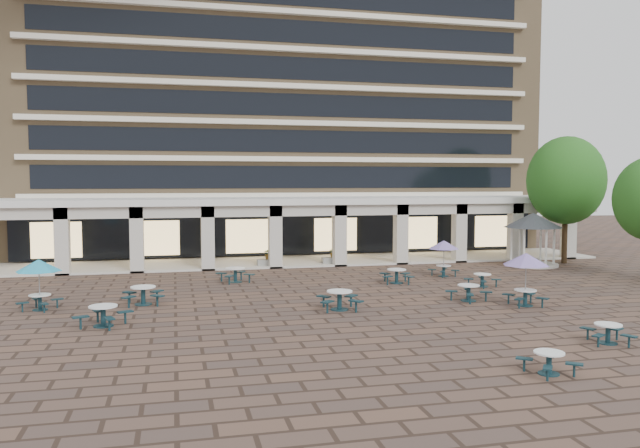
# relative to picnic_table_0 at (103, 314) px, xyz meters

# --- Properties ---
(ground) EXTENTS (120.00, 120.00, 0.00)m
(ground) POSITION_rel_picnic_table_0_xyz_m (11.02, 1.90, -0.48)
(ground) COLOR brown
(ground) RESTS_ON ground
(apartment_building) EXTENTS (40.00, 15.50, 25.20)m
(apartment_building) POSITION_rel_picnic_table_0_xyz_m (11.02, 27.37, 12.12)
(apartment_building) COLOR #987B56
(apartment_building) RESTS_ON ground
(retail_arcade) EXTENTS (42.00, 6.60, 4.40)m
(retail_arcade) POSITION_rel_picnic_table_0_xyz_m (11.02, 16.70, 2.52)
(retail_arcade) COLOR white
(retail_arcade) RESTS_ON ground
(picnic_table_0) EXTENTS (2.21, 2.21, 0.81)m
(picnic_table_0) POSITION_rel_picnic_table_0_xyz_m (0.00, 0.00, 0.00)
(picnic_table_0) COLOR #112E35
(picnic_table_0) RESTS_ON ground
(picnic_table_2) EXTENTS (1.62, 1.62, 0.65)m
(picnic_table_2) POSITION_rel_picnic_table_0_xyz_m (13.11, -9.10, -0.09)
(picnic_table_2) COLOR #112E35
(picnic_table_2) RESTS_ON ground
(picnic_table_3) EXTENTS (1.80, 1.80, 0.68)m
(picnic_table_3) POSITION_rel_picnic_table_0_xyz_m (17.05, -6.56, -0.08)
(picnic_table_3) COLOR #112E35
(picnic_table_3) RESTS_ON ground
(picnic_table_4) EXTENTS (1.89, 1.89, 2.18)m
(picnic_table_4) POSITION_rel_picnic_table_0_xyz_m (-2.98, 3.78, 1.37)
(picnic_table_4) COLOR #112E35
(picnic_table_4) RESTS_ON ground
(picnic_table_5) EXTENTS (1.91, 1.91, 0.83)m
(picnic_table_5) POSITION_rel_picnic_table_0_xyz_m (1.28, 3.99, 0.01)
(picnic_table_5) COLOR #112E35
(picnic_table_5) RESTS_ON ground
(picnic_table_6) EXTENTS (2.03, 2.03, 2.34)m
(picnic_table_6) POSITION_rel_picnic_table_0_xyz_m (17.81, -0.15, 1.51)
(picnic_table_6) COLOR #112E35
(picnic_table_6) RESTS_ON ground
(picnic_table_7) EXTENTS (2.07, 2.07, 0.76)m
(picnic_table_7) POSITION_rel_picnic_table_0_xyz_m (15.88, 1.46, -0.03)
(picnic_table_7) COLOR #112E35
(picnic_table_7) RESTS_ON ground
(picnic_table_8) EXTENTS (2.09, 2.09, 0.79)m
(picnic_table_8) POSITION_rel_picnic_table_0_xyz_m (5.89, 9.26, -0.01)
(picnic_table_8) COLOR #112E35
(picnic_table_8) RESTS_ON ground
(picnic_table_9) EXTENTS (2.01, 2.01, 0.83)m
(picnic_table_9) POSITION_rel_picnic_table_0_xyz_m (9.56, 0.90, 0.02)
(picnic_table_9) COLOR #112E35
(picnic_table_9) RESTS_ON ground
(picnic_table_10) EXTENTS (1.97, 1.97, 0.77)m
(picnic_table_10) POSITION_rel_picnic_table_0_xyz_m (14.37, 6.93, -0.02)
(picnic_table_10) COLOR #112E35
(picnic_table_10) RESTS_ON ground
(picnic_table_11) EXTENTS (1.80, 1.80, 2.07)m
(picnic_table_11) POSITION_rel_picnic_table_0_xyz_m (17.88, 8.60, 1.28)
(picnic_table_11) COLOR #112E35
(picnic_table_11) RESTS_ON ground
(picnic_table_13) EXTENTS (1.86, 1.86, 0.68)m
(picnic_table_13) POSITION_rel_picnic_table_0_xyz_m (18.37, 4.86, -0.07)
(picnic_table_13) COLOR #112E35
(picnic_table_13) RESTS_ON ground
(gazebo) EXTENTS (3.68, 3.68, 3.43)m
(gazebo) POSITION_rel_picnic_table_0_xyz_m (25.41, 11.47, 2.10)
(gazebo) COLOR beige
(gazebo) RESTS_ON ground
(tree_east_c) EXTENTS (5.11, 5.11, 8.51)m
(tree_east_c) POSITION_rel_picnic_table_0_xyz_m (28.21, 12.12, 5.08)
(tree_east_c) COLOR #3A2B17
(tree_east_c) RESTS_ON ground
(planter_left) EXTENTS (1.50, 0.66, 1.26)m
(planter_left) POSITION_rel_picnic_table_0_xyz_m (8.56, 14.80, 0.02)
(planter_left) COLOR gray
(planter_left) RESTS_ON ground
(planter_right) EXTENTS (1.50, 0.60, 1.20)m
(planter_right) POSITION_rel_picnic_table_0_xyz_m (12.86, 14.80, -0.02)
(planter_right) COLOR gray
(planter_right) RESTS_ON ground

